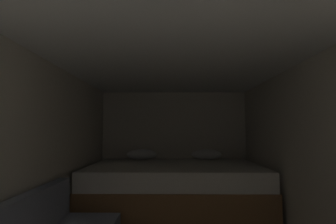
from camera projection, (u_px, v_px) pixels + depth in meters
wall_back at (174, 144)px, 5.23m from camera, size 2.79×0.05×1.97m
wall_left at (23, 159)px, 2.47m from camera, size 0.05×5.52×1.97m
wall_right at (333, 159)px, 2.44m from camera, size 0.05×5.52×1.97m
ceiling_slab at (176, 47)px, 2.53m from camera, size 2.79×5.52×0.05m
bed at (175, 188)px, 4.24m from camera, size 2.57×1.78×0.91m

